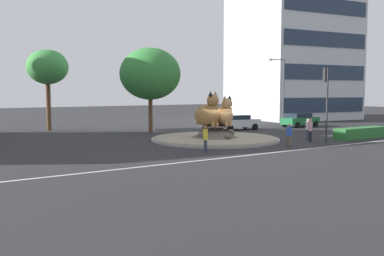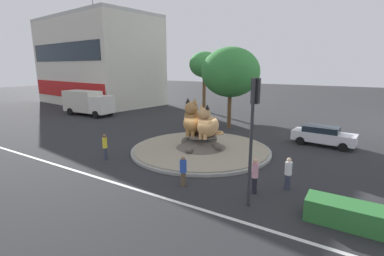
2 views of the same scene
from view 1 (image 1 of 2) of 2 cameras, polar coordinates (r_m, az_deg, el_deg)
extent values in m
plane|color=#28282B|center=(33.28, 3.13, -1.70)|extent=(160.00, 160.00, 0.00)
cube|color=silver|center=(27.73, 12.20, -3.14)|extent=(112.00, 0.20, 0.01)
cylinder|color=gray|center=(33.27, 3.13, -1.55)|extent=(10.10, 10.10, 0.18)
cylinder|color=gray|center=(33.25, 3.14, -1.32)|extent=(9.69, 9.69, 0.08)
cone|color=#564F47|center=(33.20, 3.14, -0.47)|extent=(3.61, 3.61, 0.91)
cylinder|color=#564F47|center=(33.17, 3.14, 0.21)|extent=(1.98, 1.98, 0.12)
ellipsoid|color=#564F47|center=(33.97, 5.24, -0.64)|extent=(0.73, 0.55, 0.58)
ellipsoid|color=#564F47|center=(34.44, 1.85, -0.41)|extent=(0.94, 0.75, 0.75)
ellipsoid|color=#564F47|center=(32.43, 1.54, -0.86)|extent=(0.76, 0.68, 0.61)
ellipsoid|color=#564F47|center=(31.93, 4.95, -1.15)|extent=(0.52, 0.50, 0.41)
ellipsoid|color=#9E703D|center=(32.87, 2.03, 1.77)|extent=(1.90, 2.58, 1.71)
cylinder|color=#9E703D|center=(32.53, 2.62, 2.07)|extent=(1.29, 1.29, 1.07)
sphere|color=#9E703D|center=(32.38, 2.85, 3.71)|extent=(0.94, 0.94, 0.94)
torus|color=#9E703D|center=(33.86, 1.31, 0.71)|extent=(1.17, 1.17, 0.21)
cone|color=#9E703D|center=(32.56, 3.16, 4.67)|extent=(0.45, 0.45, 0.38)
cone|color=black|center=(32.19, 2.53, 4.67)|extent=(0.45, 0.45, 0.38)
cylinder|color=#9E703D|center=(32.47, 3.34, 0.59)|extent=(0.30, 0.30, 0.43)
cylinder|color=#9E703D|center=(32.18, 2.87, 0.56)|extent=(0.30, 0.30, 0.43)
ellipsoid|color=tan|center=(33.40, 4.19, 1.64)|extent=(1.34, 2.09, 1.51)
cylinder|color=tan|center=(33.06, 4.62, 1.89)|extent=(0.99, 0.99, 0.94)
sphere|color=tan|center=(32.91, 4.79, 3.31)|extent=(0.83, 0.83, 0.83)
torus|color=tan|center=(34.32, 3.79, 0.72)|extent=(0.98, 0.98, 0.19)
cone|color=black|center=(33.04, 5.11, 4.15)|extent=(0.34, 0.34, 0.34)
cone|color=tan|center=(32.76, 4.48, 4.15)|extent=(0.34, 0.34, 0.34)
cylinder|color=tan|center=(32.95, 5.21, 0.60)|extent=(0.26, 0.26, 0.38)
cylinder|color=tan|center=(32.74, 4.73, 0.58)|extent=(0.26, 0.26, 0.38)
cylinder|color=#2D2D33|center=(32.79, 17.83, 2.88)|extent=(0.14, 0.14, 5.60)
cube|color=black|center=(32.95, 17.65, 6.85)|extent=(0.33, 0.26, 1.05)
sphere|color=red|center=(33.01, 17.56, 7.39)|extent=(0.18, 0.18, 0.18)
sphere|color=#392706|center=(33.00, 17.54, 6.85)|extent=(0.18, 0.18, 0.18)
sphere|color=black|center=(32.99, 17.53, 6.30)|extent=(0.18, 0.18, 0.18)
cube|color=silver|center=(63.93, 13.40, 14.70)|extent=(16.17, 15.92, 29.65)
cube|color=#233347|center=(57.62, 17.55, 3.00)|extent=(13.39, 1.95, 1.93)
cube|color=#233347|center=(57.65, 17.66, 7.21)|extent=(13.39, 1.95, 1.93)
cube|color=#233347|center=(57.99, 17.77, 11.39)|extent=(13.39, 1.95, 1.93)
cube|color=#233347|center=(58.63, 17.89, 15.50)|extent=(13.39, 1.95, 1.93)
cube|color=#2D7033|center=(37.31, 21.87, -0.64)|extent=(5.46, 1.20, 0.90)
cylinder|color=brown|center=(39.30, -5.64, 1.68)|extent=(0.38, 0.38, 3.25)
ellipsoid|color=#337F38|center=(39.27, -5.69, 7.33)|extent=(5.62, 5.62, 4.78)
cylinder|color=brown|center=(43.98, -18.86, 2.71)|extent=(0.45, 0.45, 4.68)
ellipsoid|color=#3D8E42|center=(44.02, -19.01, 7.84)|extent=(4.00, 4.00, 3.40)
cylinder|color=#4C4C51|center=(48.65, 12.31, 4.72)|extent=(0.16, 0.16, 7.51)
cylinder|color=#4C4C51|center=(47.99, 11.48, 9.10)|extent=(2.19, 0.16, 0.10)
cube|color=silver|center=(47.20, 10.54, 9.07)|extent=(0.50, 0.24, 0.16)
cylinder|color=#33384C|center=(26.64, 1.83, -2.50)|extent=(0.23, 0.23, 0.80)
cylinder|color=yellow|center=(26.55, 1.84, -0.90)|extent=(0.30, 0.30, 0.69)
sphere|color=brown|center=(26.51, 1.84, 0.09)|extent=(0.23, 0.23, 0.23)
cylinder|color=#33384C|center=(35.49, 15.42, -0.83)|extent=(0.26, 0.26, 0.77)
cylinder|color=silver|center=(35.43, 15.45, 0.32)|extent=(0.35, 0.35, 0.67)
sphere|color=beige|center=(35.39, 15.46, 1.04)|extent=(0.22, 0.22, 0.22)
cylinder|color=brown|center=(30.42, 13.00, -1.74)|extent=(0.27, 0.27, 0.74)
cylinder|color=#284CB2|center=(30.35, 13.02, -0.44)|extent=(0.36, 0.36, 0.65)
sphere|color=#936B4C|center=(30.32, 13.04, 0.37)|extent=(0.21, 0.21, 0.21)
cylinder|color=black|center=(33.67, 15.72, -1.09)|extent=(0.24, 0.24, 0.83)
cylinder|color=pink|center=(33.60, 15.75, 0.21)|extent=(0.32, 0.32, 0.72)
sphere|color=tan|center=(33.57, 15.77, 1.03)|extent=(0.24, 0.24, 0.24)
cube|color=#1E6B38|center=(47.61, 14.47, 0.97)|extent=(4.84, 2.09, 0.71)
cube|color=#19232D|center=(47.39, 14.31, 1.67)|extent=(2.75, 1.72, 0.48)
cylinder|color=black|center=(49.39, 14.78, 0.69)|extent=(0.65, 0.27, 0.64)
cylinder|color=black|center=(48.35, 16.41, 0.56)|extent=(0.65, 0.27, 0.64)
cylinder|color=black|center=(46.97, 12.45, 0.52)|extent=(0.65, 0.27, 0.64)
cylinder|color=black|center=(45.88, 14.11, 0.39)|extent=(0.65, 0.27, 0.64)
cube|color=silver|center=(42.66, 6.23, 0.68)|extent=(4.66, 2.07, 0.74)
cube|color=#19232D|center=(42.49, 5.98, 1.47)|extent=(2.65, 1.71, 0.45)
cylinder|color=black|center=(44.26, 7.17, 0.34)|extent=(0.65, 0.27, 0.64)
cylinder|color=black|center=(42.88, 8.53, 0.17)|extent=(0.65, 0.27, 0.64)
cylinder|color=black|center=(42.58, 3.90, 0.18)|extent=(0.65, 0.27, 0.64)
cylinder|color=black|center=(41.14, 5.21, 0.01)|extent=(0.65, 0.27, 0.64)
camera|label=2|loc=(30.93, 38.69, 8.00)|focal=25.85mm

